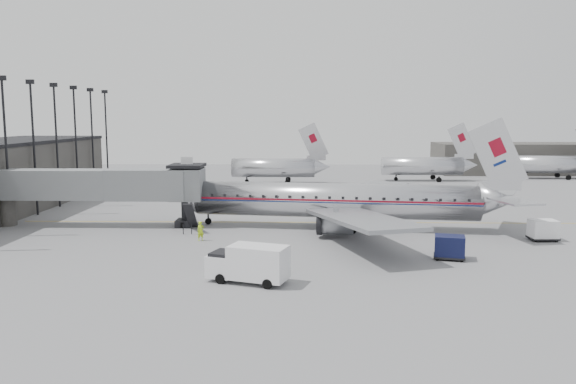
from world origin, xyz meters
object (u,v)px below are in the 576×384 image
service_van (249,263)px  baggage_cart_white (543,230)px  baggage_cart_navy (450,247)px  ramp_worker (201,231)px  airliner (342,201)px

service_van → baggage_cart_white: 28.88m
baggage_cart_navy → ramp_worker: bearing=176.8°
airliner → ramp_worker: airliner is taller
baggage_cart_white → service_van: bearing=-154.3°
baggage_cart_navy → service_van: bearing=-143.0°
ramp_worker → airliner: bearing=-8.1°
airliner → service_van: 20.42m
airliner → ramp_worker: bearing=-148.0°
service_van → ramp_worker: bearing=132.1°
service_van → baggage_cart_navy: bearing=42.2°
baggage_cart_navy → airliner: bearing=135.2°
airliner → baggage_cart_navy: bearing=-51.0°
airliner → baggage_cart_navy: size_ratio=12.83×
service_van → baggage_cart_navy: (15.21, 6.59, -0.35)m
airliner → baggage_cart_white: bearing=-9.3°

